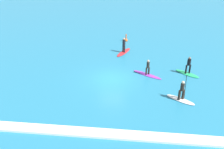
{
  "coord_description": "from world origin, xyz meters",
  "views": [
    {
      "loc": [
        2.18,
        -20.44,
        11.1
      ],
      "look_at": [
        0.0,
        0.0,
        0.5
      ],
      "focal_mm": 38.15,
      "sensor_mm": 36.0,
      "label": 1
    }
  ],
  "objects": [
    {
      "name": "surfer_on_red_board",
      "position": [
        0.71,
        7.0,
        0.43
      ],
      "size": [
        1.94,
        3.24,
        1.91
      ],
      "rotation": [
        0.0,
        0.0,
        1.17
      ],
      "color": "red",
      "rests_on": "ground_plane"
    },
    {
      "name": "surfer_on_green_board",
      "position": [
        7.54,
        1.89,
        0.48
      ],
      "size": [
        2.5,
        2.25,
        1.87
      ],
      "rotation": [
        0.0,
        0.0,
        2.45
      ],
      "color": "#23B266",
      "rests_on": "ground_plane"
    },
    {
      "name": "ground_plane",
      "position": [
        0.0,
        0.0,
        0.0
      ],
      "size": [
        120.0,
        120.0,
        0.0
      ],
      "primitive_type": "plane",
      "color": "teal",
      "rests_on": "ground"
    },
    {
      "name": "surfer_on_white_board",
      "position": [
        6.13,
        -3.12,
        0.49
      ],
      "size": [
        2.45,
        1.92,
        2.33
      ],
      "rotation": [
        0.0,
        0.0,
        5.7
      ],
      "color": "white",
      "rests_on": "ground_plane"
    },
    {
      "name": "surfer_on_purple_board",
      "position": [
        3.47,
        1.23,
        0.4
      ],
      "size": [
        3.03,
        2.21,
        1.66
      ],
      "rotation": [
        0.0,
        0.0,
        2.58
      ],
      "color": "purple",
      "rests_on": "ground_plane"
    },
    {
      "name": "marker_buoy",
      "position": [
        0.76,
        11.31,
        0.18
      ],
      "size": [
        0.47,
        0.47,
        1.12
      ],
      "color": "#E55119",
      "rests_on": "ground_plane"
    },
    {
      "name": "wave_crest",
      "position": [
        0.0,
        -8.02,
        0.09
      ],
      "size": [
        20.05,
        0.9,
        0.18
      ],
      "primitive_type": "cube",
      "color": "white",
      "rests_on": "ground_plane"
    }
  ]
}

